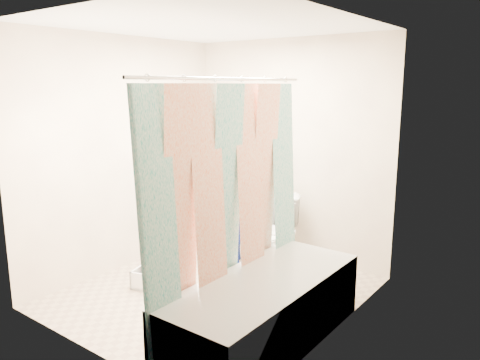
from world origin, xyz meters
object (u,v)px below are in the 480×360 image
Objects in this scene: bathtub at (265,308)px; cleaning_caddy at (151,279)px; toilet at (273,235)px; plumber at (233,193)px.

cleaning_caddy is at bearing 174.34° from bathtub.
toilet is at bearing 39.54° from cleaning_caddy.
toilet reaches higher than bathtub.
plumber is 4.54× the size of cleaning_caddy.
bathtub reaches higher than cleaning_caddy.
plumber reaches higher than bathtub.
bathtub is at bearing 7.32° from plumber.
cleaning_caddy is (-1.41, 0.14, -0.18)m from bathtub.
plumber reaches higher than toilet.
toilet is 0.48× the size of plumber.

